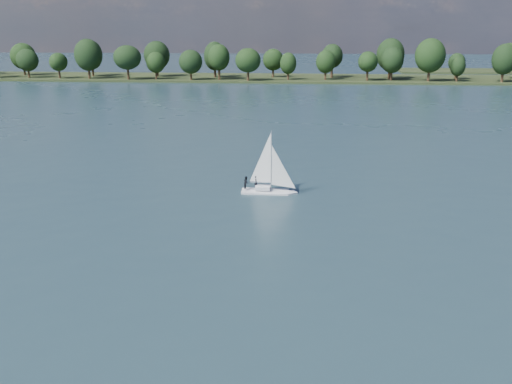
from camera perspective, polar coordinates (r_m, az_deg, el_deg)
ground at (r=123.63m, az=1.57°, el=6.83°), size 700.00×700.00×0.00m
far_shore at (r=234.76m, az=3.34°, el=11.21°), size 660.00×40.00×1.50m
sailboat at (r=70.54m, az=0.98°, el=1.68°), size 6.32×1.81×8.29m
treeline at (r=231.02m, az=1.64°, el=13.16°), size 562.69×73.81×18.37m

